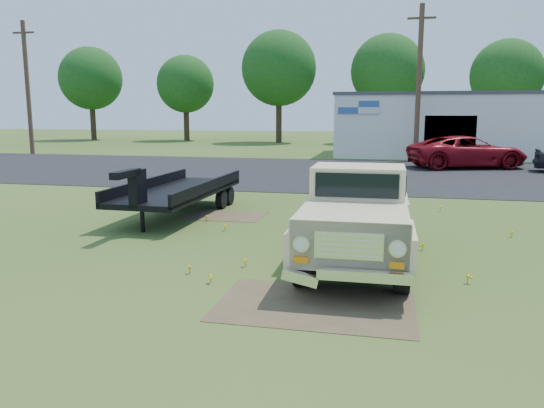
{
  "coord_description": "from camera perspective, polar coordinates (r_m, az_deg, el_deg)",
  "views": [
    {
      "loc": [
        2.54,
        -10.68,
        2.92
      ],
      "look_at": [
        -0.07,
        1.0,
        0.84
      ],
      "focal_mm": 35.0,
      "sensor_mm": 36.0,
      "label": 1
    }
  ],
  "objects": [
    {
      "name": "treeline_d",
      "position": [
        51.32,
        12.32,
        13.8
      ],
      "size": [
        6.72,
        6.72,
        10.0
      ],
      "color": "#362718",
      "rests_on": "ground"
    },
    {
      "name": "asphalt_lot",
      "position": [
        25.97,
        6.92,
        3.36
      ],
      "size": [
        90.0,
        14.0,
        0.02
      ],
      "primitive_type": "cube",
      "color": "black",
      "rests_on": "ground"
    },
    {
      "name": "ground",
      "position": [
        11.36,
        -0.74,
        -5.02
      ],
      "size": [
        140.0,
        140.0,
        0.0
      ],
      "primitive_type": "plane",
      "color": "#344F19",
      "rests_on": "ground"
    },
    {
      "name": "treeline_a",
      "position": [
        59.27,
        -18.92,
        12.64
      ],
      "size": [
        6.4,
        6.4,
        9.52
      ],
      "color": "#362718",
      "rests_on": "ground"
    },
    {
      "name": "utility_pole_mid",
      "position": [
        32.76,
        15.51,
        12.48
      ],
      "size": [
        1.6,
        0.3,
        9.0
      ],
      "color": "#4F3224",
      "rests_on": "ground"
    },
    {
      "name": "utility_pole_west",
      "position": [
        40.9,
        -24.8,
        11.35
      ],
      "size": [
        1.6,
        0.3,
        9.0
      ],
      "color": "#4F3224",
      "rests_on": "ground"
    },
    {
      "name": "commercial_building",
      "position": [
        37.84,
        18.03,
        8.17
      ],
      "size": [
        14.2,
        8.2,
        4.15
      ],
      "color": "silver",
      "rests_on": "ground"
    },
    {
      "name": "treeline_c",
      "position": [
        51.43,
        0.75,
        14.36
      ],
      "size": [
        7.04,
        7.04,
        10.47
      ],
      "color": "#362718",
      "rests_on": "ground"
    },
    {
      "name": "red_pickup",
      "position": [
        29.71,
        20.25,
        5.25
      ],
      "size": [
        6.56,
        4.52,
        1.67
      ],
      "primitive_type": "imported",
      "rotation": [
        0.0,
        0.0,
        1.89
      ],
      "color": "maroon",
      "rests_on": "ground"
    },
    {
      "name": "dirt_patch_b",
      "position": [
        15.17,
        -5.05,
        -1.26
      ],
      "size": [
        2.2,
        1.6,
        0.01
      ],
      "primitive_type": "cube",
      "color": "brown",
      "rests_on": "ground"
    },
    {
      "name": "vintage_pickup_truck",
      "position": [
        10.37,
        9.18,
        -1.15
      ],
      "size": [
        2.11,
        5.31,
        1.92
      ],
      "primitive_type": null,
      "rotation": [
        0.0,
        0.0,
        0.01
      ],
      "color": "beige",
      "rests_on": "ground"
    },
    {
      "name": "treeline_b",
      "position": [
        55.68,
        -9.3,
        12.59
      ],
      "size": [
        5.76,
        5.76,
        8.57
      ],
      "color": "#362718",
      "rests_on": "ground"
    },
    {
      "name": "dirt_patch_a",
      "position": [
        8.28,
        4.67,
        -10.81
      ],
      "size": [
        3.0,
        2.0,
        0.01
      ],
      "primitive_type": "cube",
      "color": "brown",
      "rests_on": "ground"
    },
    {
      "name": "treeline_e",
      "position": [
        50.67,
        23.93,
        12.53
      ],
      "size": [
        6.08,
        6.08,
        9.04
      ],
      "color": "#362718",
      "rests_on": "ground"
    },
    {
      "name": "flatbed_trailer",
      "position": [
        15.31,
        -10.03,
        1.79
      ],
      "size": [
        2.06,
        5.94,
        1.61
      ],
      "primitive_type": null,
      "rotation": [
        0.0,
        0.0,
        -0.02
      ],
      "color": "black",
      "rests_on": "ground"
    }
  ]
}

